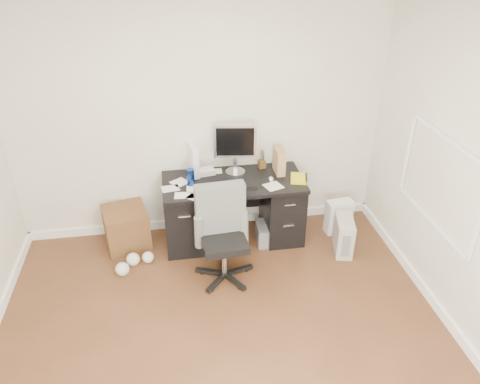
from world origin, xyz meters
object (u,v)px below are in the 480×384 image
at_px(office_chair, 224,237).
at_px(pc_tower, 344,235).
at_px(keyboard, 235,185).
at_px(wicker_basket, 126,228).
at_px(desk, 233,208).
at_px(lcd_monitor, 235,149).

bearing_deg(office_chair, pc_tower, 6.28).
height_order(keyboard, wicker_basket, keyboard).
distance_m(desk, keyboard, 0.38).
bearing_deg(lcd_monitor, pc_tower, -19.33).
bearing_deg(lcd_monitor, wicker_basket, -166.79).
distance_m(pc_tower, wicker_basket, 2.37).
height_order(lcd_monitor, wicker_basket, lcd_monitor).
xyz_separation_m(lcd_monitor, wicker_basket, (-1.23, -0.10, -0.81)).
bearing_deg(lcd_monitor, desk, -97.17).
distance_m(desk, office_chair, 0.68).
relative_size(office_chair, pc_tower, 2.50).
bearing_deg(keyboard, lcd_monitor, 89.35).
relative_size(desk, keyboard, 3.34).
bearing_deg(lcd_monitor, office_chair, -97.69).
height_order(lcd_monitor, keyboard, lcd_monitor).
bearing_deg(wicker_basket, office_chair, -36.14).
relative_size(desk, pc_tower, 3.80).
bearing_deg(keyboard, desk, 99.70).
height_order(desk, office_chair, office_chair).
bearing_deg(pc_tower, desk, 173.33).
distance_m(keyboard, office_chair, 0.63).
xyz_separation_m(desk, keyboard, (0.00, -0.12, 0.36)).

